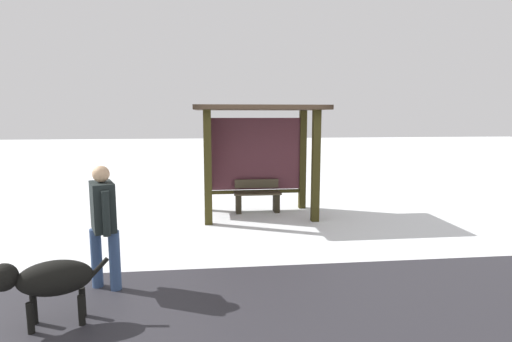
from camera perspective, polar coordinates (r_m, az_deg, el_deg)
name	(u,v)px	position (r m, az deg, el deg)	size (l,w,h in m)	color
ground_plane	(259,215)	(9.05, 0.43, -6.34)	(60.00, 60.00, 0.00)	silver
bus_shelter	(254,137)	(8.95, -0.30, 4.88)	(2.78, 1.76, 2.45)	#342F12
bench_left_inside	(257,198)	(9.30, 0.19, -3.81)	(1.08, 0.38, 0.74)	#413928
person_walking	(103,217)	(5.48, -20.95, -6.20)	(0.44, 0.64, 1.61)	black
dog	(47,279)	(4.89, -27.71, -13.54)	(1.14, 0.51, 0.74)	black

